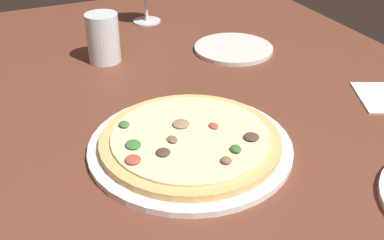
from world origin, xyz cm
name	(u,v)px	position (x,y,z in cm)	size (l,w,h in cm)	color
dining_table	(194,133)	(0.00, 0.00, 2.00)	(150.00, 110.00, 4.00)	brown
pizza_main	(190,143)	(-6.71, 3.61, 5.20)	(31.76, 31.76, 3.39)	white
water_glass	(103,41)	(31.63, 6.73, 8.54)	(6.92, 6.92, 10.40)	silver
side_plate	(233,49)	(25.27, -21.31, 4.45)	(17.76, 17.76, 0.90)	silver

